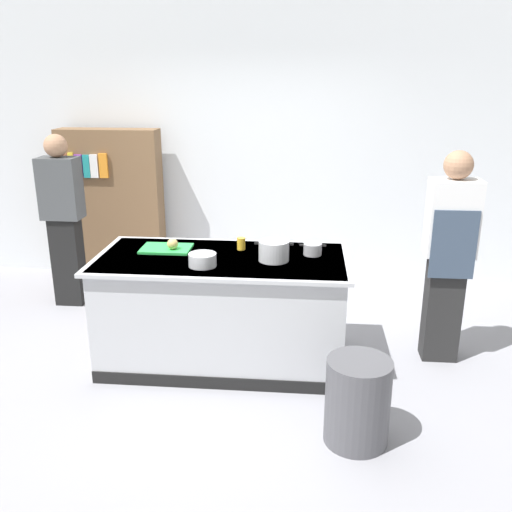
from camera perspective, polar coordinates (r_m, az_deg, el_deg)
name	(u,v)px	position (r m, az deg, el deg)	size (l,w,h in m)	color
ground_plane	(224,360)	(4.70, -3.31, -10.56)	(10.00, 10.00, 0.00)	gray
back_wall	(249,146)	(6.25, -0.70, 11.23)	(6.40, 0.12, 3.00)	silver
counter_island	(223,308)	(4.50, -3.42, -5.37)	(1.98, 0.98, 0.90)	#B7BABF
cutting_board	(166,249)	(4.57, -9.19, 0.76)	(0.40, 0.28, 0.02)	green
onion	(173,244)	(4.50, -8.56, 1.23)	(0.09, 0.09, 0.09)	tan
stock_pot	(274,251)	(4.23, 1.84, 0.54)	(0.30, 0.23, 0.16)	#B7BABF
sauce_pan	(313,249)	(4.40, 5.83, 0.70)	(0.21, 0.14, 0.09)	#99999E
mixing_bowl	(202,260)	(4.14, -5.51, -0.39)	(0.21, 0.21, 0.10)	#B7BABF
juice_cup	(241,244)	(4.51, -1.53, 1.28)	(0.07, 0.07, 0.10)	yellow
trash_bin	(357,401)	(3.70, 10.37, -14.45)	(0.41, 0.41, 0.57)	#4C4C51
person_chef	(449,253)	(4.63, 19.15, 0.26)	(0.38, 0.25, 1.72)	#252525
person_guest	(63,217)	(5.82, -19.15, 3.79)	(0.38, 0.24, 1.72)	black
bookshelf	(113,206)	(6.41, -14.48, 4.95)	(1.10, 0.31, 1.70)	brown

